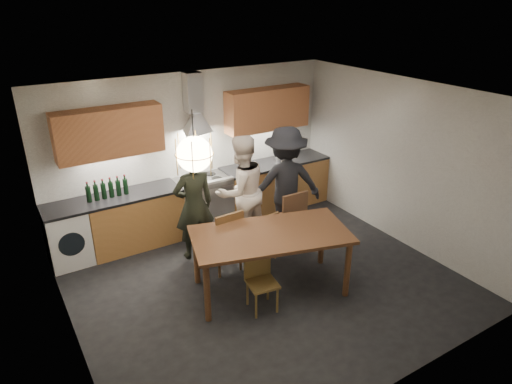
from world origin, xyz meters
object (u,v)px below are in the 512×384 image
chair_back_left (226,237)px  wine_bottles (107,188)px  person_left (194,205)px  person_right (285,184)px  person_mid (241,192)px  chair_front (260,276)px  mixing_bowl (248,166)px  dining_table (271,240)px  stock_pot (279,157)px

chair_back_left → wine_bottles: size_ratio=1.56×
person_left → person_right: (1.51, -0.19, 0.08)m
person_left → person_mid: size_ratio=0.94×
chair_front → person_mid: person_mid is taller
person_left → mixing_bowl: size_ratio=6.58×
chair_back_left → person_mid: bearing=-136.9°
person_mid → wine_bottles: person_mid is taller
chair_front → mixing_bowl: 2.70m
wine_bottles → chair_back_left: bearing=-50.0°
dining_table → person_left: bearing=126.0°
person_right → mixing_bowl: (-0.10, 0.98, 0.00)m
chair_back_left → stock_pot: size_ratio=5.53×
stock_pot → mixing_bowl: bearing=-176.4°
stock_pot → chair_back_left: bearing=-142.3°
chair_back_left → chair_front: bearing=86.5°
dining_table → chair_front: 0.50m
wine_bottles → chair_front: bearing=-63.2°
chair_front → person_left: person_left is taller
mixing_bowl → stock_pot: stock_pot is taller
person_right → wine_bottles: 2.73m
dining_table → mixing_bowl: mixing_bowl is taller
dining_table → person_right: bearing=63.8°
dining_table → chair_front: bearing=-126.7°
person_right → mixing_bowl: person_right is taller
mixing_bowl → person_right: bearing=-84.1°
person_left → wine_bottles: (-1.03, 0.82, 0.21)m
chair_front → wine_bottles: (-1.20, 2.38, 0.60)m
chair_front → person_mid: (0.61, 1.53, 0.45)m
chair_front → person_right: (1.34, 1.37, 0.48)m
dining_table → person_left: (-0.48, 1.32, 0.09)m
chair_back_left → person_mid: (0.59, 0.60, 0.34)m
person_left → chair_back_left: bearing=109.4°
dining_table → person_right: person_right is taller
chair_front → person_left: size_ratio=0.47×
mixing_bowl → person_mid: bearing=-127.3°
person_mid → mixing_bowl: 1.03m
dining_table → person_mid: 1.34m
mixing_bowl → wine_bottles: 2.44m
chair_back_left → chair_front: 0.93m
chair_back_left → person_mid: 0.91m
dining_table → stock_pot: size_ratio=12.79×
chair_back_left → wine_bottles: 1.96m
chair_front → wine_bottles: wine_bottles is taller
chair_back_left → chair_front: size_ratio=1.22×
person_right → wine_bottles: (-2.54, 1.01, 0.12)m
person_mid → person_right: person_right is taller
person_right → mixing_bowl: size_ratio=7.22×
dining_table → mixing_bowl: size_ratio=8.70×
wine_bottles → mixing_bowl: bearing=-0.7°
stock_pot → person_left: bearing=-158.2°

